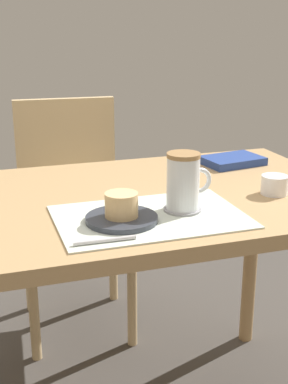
{
  "coord_description": "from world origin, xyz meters",
  "views": [
    {
      "loc": [
        -0.37,
        -1.26,
        1.17
      ],
      "look_at": [
        -0.0,
        -0.13,
        0.78
      ],
      "focal_mm": 50.0,
      "sensor_mm": 36.0,
      "label": 1
    }
  ],
  "objects_px": {
    "pastry": "(121,205)",
    "sugar_bowl": "(274,185)",
    "pastry_plate": "(122,219)",
    "small_book": "(232,161)",
    "coffee_mug": "(184,181)",
    "wooden_chair": "(72,203)",
    "dining_table": "(129,226)"
  },
  "relations": [
    {
      "from": "coffee_mug",
      "to": "sugar_bowl",
      "type": "relative_size",
      "value": 1.92
    },
    {
      "from": "dining_table",
      "to": "coffee_mug",
      "type": "bearing_deg",
      "value": -60.93
    },
    {
      "from": "wooden_chair",
      "to": "sugar_bowl",
      "type": "height_order",
      "value": "wooden_chair"
    },
    {
      "from": "sugar_bowl",
      "to": "small_book",
      "type": "bearing_deg",
      "value": 83.47
    },
    {
      "from": "pastry",
      "to": "sugar_bowl",
      "type": "xyz_separation_m",
      "value": [
        0.44,
        0.08,
        -0.02
      ]
    },
    {
      "from": "wooden_chair",
      "to": "coffee_mug",
      "type": "distance_m",
      "value": 0.89
    },
    {
      "from": "pastry",
      "to": "coffee_mug",
      "type": "bearing_deg",
      "value": 8.93
    },
    {
      "from": "coffee_mug",
      "to": "small_book",
      "type": "relative_size",
      "value": 0.75
    },
    {
      "from": "dining_table",
      "to": "small_book",
      "type": "distance_m",
      "value": 0.45
    },
    {
      "from": "wooden_chair",
      "to": "small_book",
      "type": "relative_size",
      "value": 4.87
    },
    {
      "from": "sugar_bowl",
      "to": "pastry",
      "type": "bearing_deg",
      "value": -170.16
    },
    {
      "from": "pastry_plate",
      "to": "coffee_mug",
      "type": "relative_size",
      "value": 1.22
    },
    {
      "from": "dining_table",
      "to": "pastry_plate",
      "type": "bearing_deg",
      "value": -111.41
    },
    {
      "from": "pastry",
      "to": "small_book",
      "type": "distance_m",
      "value": 0.6
    },
    {
      "from": "dining_table",
      "to": "wooden_chair",
      "type": "bearing_deg",
      "value": 92.85
    },
    {
      "from": "sugar_bowl",
      "to": "coffee_mug",
      "type": "bearing_deg",
      "value": -169.63
    },
    {
      "from": "pastry",
      "to": "small_book",
      "type": "xyz_separation_m",
      "value": [
        0.47,
        0.38,
        -0.03
      ]
    },
    {
      "from": "pastry",
      "to": "coffee_mug",
      "type": "distance_m",
      "value": 0.16
    },
    {
      "from": "pastry_plate",
      "to": "coffee_mug",
      "type": "height_order",
      "value": "coffee_mug"
    },
    {
      "from": "dining_table",
      "to": "wooden_chair",
      "type": "distance_m",
      "value": 0.68
    },
    {
      "from": "pastry",
      "to": "small_book",
      "type": "relative_size",
      "value": 0.41
    },
    {
      "from": "pastry_plate",
      "to": "sugar_bowl",
      "type": "distance_m",
      "value": 0.44
    },
    {
      "from": "pastry_plate",
      "to": "small_book",
      "type": "xyz_separation_m",
      "value": [
        0.47,
        0.38,
        0.0
      ]
    },
    {
      "from": "dining_table",
      "to": "pastry",
      "type": "xyz_separation_m",
      "value": [
        -0.07,
        -0.18,
        0.13
      ]
    },
    {
      "from": "dining_table",
      "to": "small_book",
      "type": "height_order",
      "value": "small_book"
    },
    {
      "from": "coffee_mug",
      "to": "dining_table",
      "type": "bearing_deg",
      "value": 119.07
    },
    {
      "from": "pastry_plate",
      "to": "wooden_chair",
      "type": "bearing_deg",
      "value": 87.38
    },
    {
      "from": "wooden_chair",
      "to": "pastry_plate",
      "type": "distance_m",
      "value": 0.88
    },
    {
      "from": "wooden_chair",
      "to": "coffee_mug",
      "type": "xyz_separation_m",
      "value": [
        0.12,
        -0.82,
        0.31
      ]
    },
    {
      "from": "dining_table",
      "to": "pastry_plate",
      "type": "height_order",
      "value": "pastry_plate"
    },
    {
      "from": "wooden_chair",
      "to": "sugar_bowl",
      "type": "distance_m",
      "value": 0.9
    },
    {
      "from": "dining_table",
      "to": "sugar_bowl",
      "type": "bearing_deg",
      "value": -16.36
    }
  ]
}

